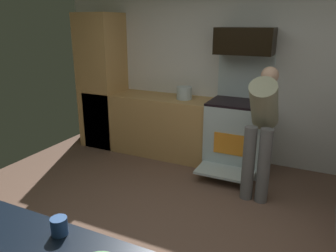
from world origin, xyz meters
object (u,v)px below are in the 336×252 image
(person_cook, at_px, (262,124))
(stock_pot, at_px, (184,93))
(mug_coffee, at_px, (59,226))
(oven_range, at_px, (237,132))
(microwave, at_px, (245,41))

(person_cook, distance_m, stock_pot, 1.40)
(mug_coffee, bearing_deg, oven_range, 87.02)
(stock_pot, bearing_deg, oven_range, -0.97)
(microwave, bearing_deg, oven_range, -90.00)
(oven_range, xyz_separation_m, stock_pot, (-0.80, 0.01, 0.48))
(microwave, xyz_separation_m, mug_coffee, (-0.16, -3.25, -0.78))
(mug_coffee, bearing_deg, stock_pot, 101.34)
(oven_range, xyz_separation_m, mug_coffee, (-0.16, -3.16, 0.43))
(microwave, xyz_separation_m, person_cook, (0.42, -0.76, -0.85))
(oven_range, relative_size, mug_coffee, 16.46)
(mug_coffee, relative_size, stock_pot, 0.42)
(stock_pot, bearing_deg, person_cook, -29.00)
(microwave, relative_size, stock_pot, 3.32)
(oven_range, bearing_deg, stock_pot, 179.03)
(person_cook, height_order, stock_pot, person_cook)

